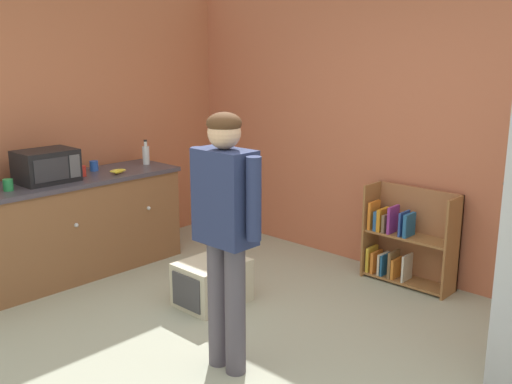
# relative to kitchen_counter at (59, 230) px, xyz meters

# --- Properties ---
(ground_plane) EXTENTS (12.00, 12.00, 0.00)m
(ground_plane) POSITION_rel_kitchen_counter_xyz_m (2.20, -0.10, -0.45)
(ground_plane) COLOR #A6AB95
(ground_plane) RESTS_ON ground
(back_wall) EXTENTS (5.20, 0.06, 2.70)m
(back_wall) POSITION_rel_kitchen_counter_xyz_m (2.20, 2.23, 0.90)
(back_wall) COLOR #BF6848
(back_wall) RESTS_ON ground
(left_side_wall) EXTENTS (0.06, 2.99, 2.70)m
(left_side_wall) POSITION_rel_kitchen_counter_xyz_m (-0.43, 0.71, 0.90)
(left_side_wall) COLOR #BD6A47
(left_side_wall) RESTS_ON ground
(kitchen_counter) EXTENTS (0.65, 2.31, 0.90)m
(kitchen_counter) POSITION_rel_kitchen_counter_xyz_m (0.00, 0.00, 0.00)
(kitchen_counter) COLOR brown
(kitchen_counter) RESTS_ON ground
(bookshelf) EXTENTS (0.80, 0.28, 0.85)m
(bookshelf) POSITION_rel_kitchen_counter_xyz_m (2.30, 2.04, -0.08)
(bookshelf) COLOR #9A6739
(bookshelf) RESTS_ON ground
(standing_person) EXTENTS (0.57, 0.22, 1.66)m
(standing_person) POSITION_rel_kitchen_counter_xyz_m (2.22, -0.06, 0.55)
(standing_person) COLOR #504A55
(standing_person) RESTS_ON ground
(pet_carrier) EXTENTS (0.42, 0.55, 0.36)m
(pet_carrier) POSITION_rel_kitchen_counter_xyz_m (1.41, 0.55, -0.27)
(pet_carrier) COLOR beige
(pet_carrier) RESTS_ON ground
(microwave) EXTENTS (0.37, 0.48, 0.28)m
(microwave) POSITION_rel_kitchen_counter_xyz_m (0.00, -0.07, 0.59)
(microwave) COLOR black
(microwave) RESTS_ON kitchen_counter
(banana_bunch) EXTENTS (0.12, 0.16, 0.04)m
(banana_bunch) POSITION_rel_kitchen_counter_xyz_m (0.17, 0.55, 0.48)
(banana_bunch) COLOR yellow
(banana_bunch) RESTS_ON kitchen_counter
(clear_bottle) EXTENTS (0.07, 0.07, 0.25)m
(clear_bottle) POSITION_rel_kitchen_counter_xyz_m (-0.04, 1.01, 0.55)
(clear_bottle) COLOR silver
(clear_bottle) RESTS_ON kitchen_counter
(teal_cup) EXTENTS (0.08, 0.08, 0.09)m
(teal_cup) POSITION_rel_kitchen_counter_xyz_m (-0.13, 0.25, 0.50)
(teal_cup) COLOR teal
(teal_cup) RESTS_ON kitchen_counter
(green_cup) EXTENTS (0.08, 0.08, 0.09)m
(green_cup) POSITION_rel_kitchen_counter_xyz_m (0.07, -0.44, 0.50)
(green_cup) COLOR #299249
(green_cup) RESTS_ON kitchen_counter
(red_cup) EXTENTS (0.08, 0.08, 0.09)m
(red_cup) POSITION_rel_kitchen_counter_xyz_m (0.01, 0.26, 0.50)
(red_cup) COLOR red
(red_cup) RESTS_ON kitchen_counter
(blue_cup) EXTENTS (0.08, 0.08, 0.09)m
(blue_cup) POSITION_rel_kitchen_counter_xyz_m (-0.13, 0.47, 0.50)
(blue_cup) COLOR blue
(blue_cup) RESTS_ON kitchen_counter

